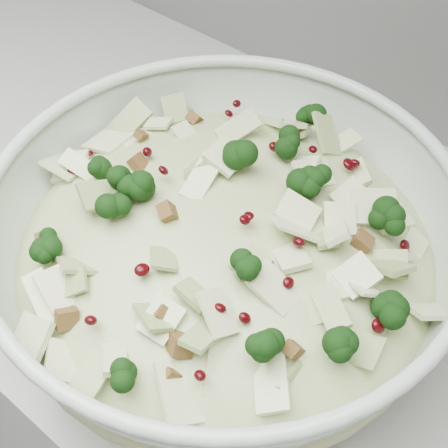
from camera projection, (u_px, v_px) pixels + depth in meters
The scene contains 2 objects.
mixing_bowl at pixel (225, 256), 0.57m from camera, with size 0.48×0.48×0.17m.
salad at pixel (225, 238), 0.55m from camera, with size 0.40×0.40×0.17m.
Camera 1 is at (-0.26, 1.33, 1.43)m, focal length 50.00 mm.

